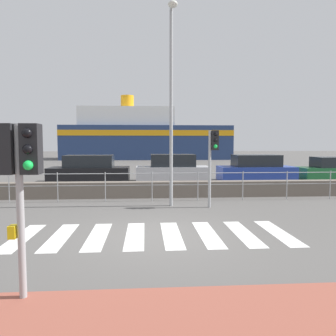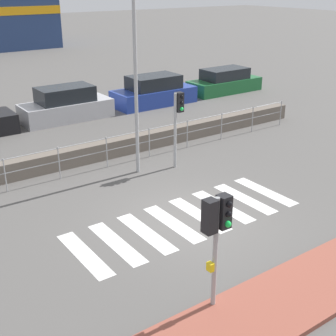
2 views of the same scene
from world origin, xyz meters
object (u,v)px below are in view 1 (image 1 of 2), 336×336
(traffic_light_near, at_px, (19,165))
(streetlamp, at_px, (171,86))
(ferry_boat, at_px, (143,138))
(parked_car_green, at_px, (336,170))
(parked_car_blue, at_px, (256,170))
(parked_car_silver, at_px, (173,170))
(traffic_light_far, at_px, (213,151))
(parked_car_black, at_px, (89,170))

(traffic_light_near, relative_size, streetlamp, 0.36)
(ferry_boat, height_order, parked_car_green, ferry_boat)
(streetlamp, bearing_deg, parked_car_blue, 53.26)
(parked_car_silver, relative_size, parked_car_blue, 0.96)
(traffic_light_far, bearing_deg, traffic_light_near, -121.20)
(traffic_light_near, bearing_deg, parked_car_green, 47.57)
(parked_car_silver, bearing_deg, traffic_light_near, -102.79)
(parked_car_black, bearing_deg, parked_car_silver, -0.00)
(ferry_boat, height_order, parked_car_silver, ferry_boat)
(parked_car_green, bearing_deg, streetlamp, -144.54)
(parked_car_silver, bearing_deg, streetlamp, -95.12)
(streetlamp, xyz_separation_m, parked_car_black, (-4.16, 7.63, -3.56))
(streetlamp, distance_m, ferry_boat, 35.18)
(traffic_light_near, distance_m, parked_car_black, 14.74)
(traffic_light_far, distance_m, parked_car_blue, 9.08)
(streetlamp, xyz_separation_m, parked_car_green, (10.71, 7.63, -3.63))
(traffic_light_near, relative_size, traffic_light_far, 0.94)
(traffic_light_near, xyz_separation_m, parked_car_green, (13.35, 14.60, -1.37))
(traffic_light_near, xyz_separation_m, parked_car_blue, (8.33, 14.60, -1.30))
(traffic_light_near, distance_m, ferry_boat, 42.14)
(streetlamp, relative_size, parked_car_blue, 1.57)
(traffic_light_far, xyz_separation_m, parked_car_green, (9.29, 7.90, -1.38))
(parked_car_blue, xyz_separation_m, parked_car_green, (5.02, 0.00, -0.06))
(traffic_light_near, xyz_separation_m, parked_car_black, (-1.52, 14.60, -1.30))
(ferry_boat, relative_size, parked_car_silver, 5.33)
(ferry_boat, distance_m, parked_car_green, 30.08)
(parked_car_silver, xyz_separation_m, parked_car_blue, (5.01, 0.00, -0.02))
(traffic_light_near, height_order, parked_car_black, traffic_light_near)
(traffic_light_far, bearing_deg, parked_car_black, 125.25)
(traffic_light_near, distance_m, traffic_light_far, 7.83)
(ferry_boat, bearing_deg, parked_car_black, -96.10)
(parked_car_silver, bearing_deg, parked_car_green, 0.00)
(parked_car_black, xyz_separation_m, parked_car_blue, (9.85, -0.00, -0.00))
(traffic_light_far, xyz_separation_m, parked_car_silver, (-0.74, 7.90, -1.30))
(parked_car_black, bearing_deg, parked_car_blue, -0.00)
(traffic_light_near, bearing_deg, parked_car_blue, 60.30)
(streetlamp, height_order, parked_car_silver, streetlamp)
(streetlamp, xyz_separation_m, parked_car_silver, (0.68, 7.63, -3.55))
(parked_car_silver, bearing_deg, traffic_light_far, -84.63)
(traffic_light_near, relative_size, parked_car_black, 0.55)
(parked_car_black, relative_size, parked_car_blue, 1.03)
(traffic_light_near, xyz_separation_m, parked_car_silver, (3.32, 14.60, -1.29))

